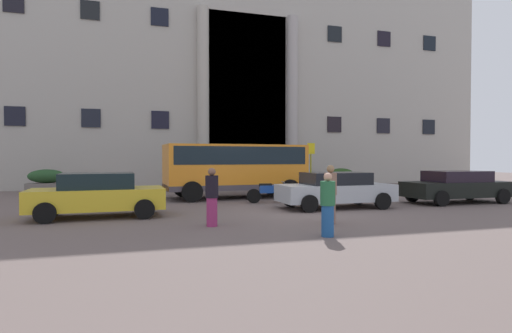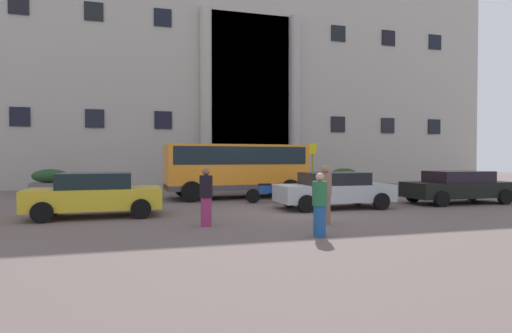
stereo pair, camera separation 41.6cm
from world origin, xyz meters
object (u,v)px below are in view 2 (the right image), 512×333
parked_coupe_end (95,194)px  hedge_planter_entrance_right (287,178)px  hedge_planter_far_east (50,182)px  parked_compact_extra (334,190)px  pedestrian_woman_dark_dress (206,197)px  orange_minibus (236,166)px  pedestrian_woman_with_bag (325,194)px  bus_stop_sign (313,162)px  pedestrian_child_trailing (320,205)px  hedge_planter_west (220,178)px  motorcycle_far_end (268,192)px  hedge_planter_east (344,178)px  parked_estate_mid (458,187)px

parked_coupe_end → hedge_planter_entrance_right: bearing=41.7°
hedge_planter_entrance_right → hedge_planter_far_east: bearing=178.0°
parked_coupe_end → parked_compact_extra: size_ratio=0.96×
hedge_planter_far_east → hedge_planter_entrance_right: (13.34, -0.46, 0.03)m
hedge_planter_far_east → pedestrian_woman_dark_dress: size_ratio=1.19×
orange_minibus → pedestrian_woman_dark_dress: 7.99m
pedestrian_woman_with_bag → parked_coupe_end: bearing=93.4°
bus_stop_sign → pedestrian_child_trailing: size_ratio=1.76×
pedestrian_woman_dark_dress → hedge_planter_west: bearing=-93.3°
motorcycle_far_end → pedestrian_woman_dark_dress: 6.06m
motorcycle_far_end → pedestrian_child_trailing: 7.37m
hedge_planter_east → hedge_planter_entrance_right: hedge_planter_entrance_right is taller
hedge_planter_far_east → hedge_planter_east: (17.36, -0.21, -0.03)m
hedge_planter_west → motorcycle_far_end: bearing=-85.0°
hedge_planter_far_east → pedestrian_woman_dark_dress: 14.34m
motorcycle_far_end → hedge_planter_far_east: bearing=149.1°
parked_coupe_end → pedestrian_woman_dark_dress: pedestrian_woman_dark_dress is taller
parked_coupe_end → pedestrian_child_trailing: bearing=-44.0°
hedge_planter_west → parked_estate_mid: (8.24, -9.73, 0.02)m
hedge_planter_entrance_right → parked_coupe_end: parked_coupe_end is taller
bus_stop_sign → hedge_planter_west: 5.58m
parked_coupe_end → motorcycle_far_end: 6.92m
bus_stop_sign → parked_estate_mid: bearing=-62.3°
orange_minibus → pedestrian_woman_dark_dress: size_ratio=4.07×
hedge_planter_east → parked_estate_mid: bearing=-89.4°
hedge_planter_west → pedestrian_woman_with_bag: (0.65, -13.06, 0.17)m
hedge_planter_far_east → pedestrian_child_trailing: pedestrian_child_trailing is taller
hedge_planter_east → pedestrian_child_trailing: bearing=-119.7°
pedestrian_woman_with_bag → motorcycle_far_end: bearing=30.0°
hedge_planter_entrance_right → parked_coupe_end: 13.84m
parked_estate_mid → pedestrian_woman_dark_dress: (-10.94, -2.80, 0.11)m
hedge_planter_east → pedestrian_woman_with_bag: bearing=-119.8°
orange_minibus → bus_stop_sign: bus_stop_sign is taller
bus_stop_sign → hedge_planter_west: size_ratio=1.56×
pedestrian_woman_dark_dress → motorcycle_far_end: bearing=-114.8°
hedge_planter_far_east → hedge_planter_east: bearing=-0.7°
bus_stop_sign → pedestrian_woman_with_bag: bearing=-111.5°
parked_coupe_end → pedestrian_woman_dark_dress: 4.19m
orange_minibus → pedestrian_woman_with_bag: size_ratio=3.89×
hedge_planter_entrance_right → pedestrian_woman_dark_dress: bearing=-119.0°
bus_stop_sign → pedestrian_child_trailing: 12.91m
bus_stop_sign → hedge_planter_east: 4.68m
parked_estate_mid → pedestrian_child_trailing: (-8.54, -5.06, 0.07)m
hedge_planter_west → pedestrian_woman_dark_dress: bearing=-102.2°
hedge_planter_entrance_right → pedestrian_woman_dark_dress: size_ratio=1.25×
bus_stop_sign → parked_coupe_end: (-10.53, -6.89, -0.95)m
hedge_planter_entrance_right → parked_coupe_end: (-9.99, -9.57, 0.08)m
parked_compact_extra → pedestrian_woman_with_bag: 3.72m
orange_minibus → hedge_planter_far_east: 10.48m
hedge_planter_west → pedestrian_woman_dark_dress: pedestrian_woman_dark_dress is taller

